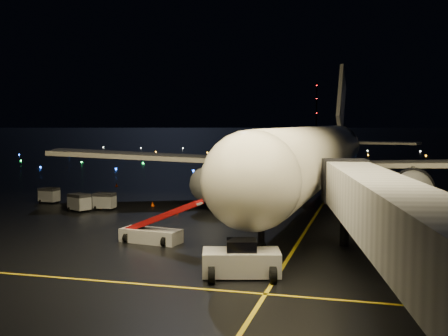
% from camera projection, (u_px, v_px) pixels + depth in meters
% --- Properties ---
extents(ground, '(2000.00, 2000.00, 0.00)m').
position_uv_depth(ground, '(344.00, 138.00, 332.03)').
color(ground, black).
rests_on(ground, ground).
extents(lane_centre, '(0.25, 80.00, 0.02)m').
position_uv_depth(lane_centre, '(314.00, 218.00, 54.56)').
color(lane_centre, yellow).
rests_on(lane_centre, ground).
extents(airliner, '(67.54, 64.41, 18.45)m').
position_uv_depth(airliner, '(319.00, 123.00, 64.65)').
color(airliner, silver).
rests_on(airliner, ground).
extents(pushback_tug, '(5.17, 3.61, 2.23)m').
position_uv_depth(pushback_tug, '(241.00, 258.00, 34.07)').
color(pushback_tug, silver).
rests_on(pushback_tug, ground).
extents(belt_loader, '(7.17, 2.95, 3.38)m').
position_uv_depth(belt_loader, '(151.00, 221.00, 43.59)').
color(belt_loader, silver).
rests_on(belt_loader, ground).
extents(crew_c, '(1.03, 0.92, 1.69)m').
position_uv_depth(crew_c, '(101.00, 201.00, 60.34)').
color(crew_c, orange).
rests_on(crew_c, ground).
extents(safety_cone_0, '(0.63, 0.63, 0.54)m').
position_uv_depth(safety_cone_0, '(176.00, 211.00, 57.27)').
color(safety_cone_0, '#FC3F00').
rests_on(safety_cone_0, ground).
extents(safety_cone_1, '(0.43, 0.43, 0.46)m').
position_uv_depth(safety_cone_1, '(218.00, 201.00, 65.15)').
color(safety_cone_1, '#FC3F00').
rests_on(safety_cone_1, ground).
extents(safety_cone_2, '(0.45, 0.45, 0.48)m').
position_uv_depth(safety_cone_2, '(153.00, 204.00, 62.59)').
color(safety_cone_2, '#FC3F00').
rests_on(safety_cone_2, ground).
extents(safety_cone_3, '(0.46, 0.46, 0.51)m').
position_uv_depth(safety_cone_3, '(117.00, 185.00, 81.57)').
color(safety_cone_3, '#FC3F00').
rests_on(safety_cone_3, ground).
extents(radio_mast, '(1.80, 1.80, 64.00)m').
position_uv_depth(radio_mast, '(316.00, 106.00, 768.52)').
color(radio_mast, black).
rests_on(radio_mast, ground).
extents(taxiway_lights, '(164.00, 92.00, 0.36)m').
position_uv_depth(taxiway_lights, '(304.00, 158.00, 145.25)').
color(taxiway_lights, black).
rests_on(taxiway_lights, ground).
extents(baggage_cart_0, '(2.16, 1.54, 1.80)m').
position_uv_depth(baggage_cart_0, '(105.00, 201.00, 60.01)').
color(baggage_cart_0, gray).
rests_on(baggage_cart_0, ground).
extents(baggage_cart_1, '(2.62, 2.30, 1.85)m').
position_uv_depth(baggage_cart_1, '(79.00, 203.00, 58.90)').
color(baggage_cart_1, gray).
rests_on(baggage_cart_1, ground).
extents(baggage_cart_2, '(2.18, 1.62, 1.76)m').
position_uv_depth(baggage_cart_2, '(49.00, 195.00, 65.07)').
color(baggage_cart_2, gray).
rests_on(baggage_cart_2, ground).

